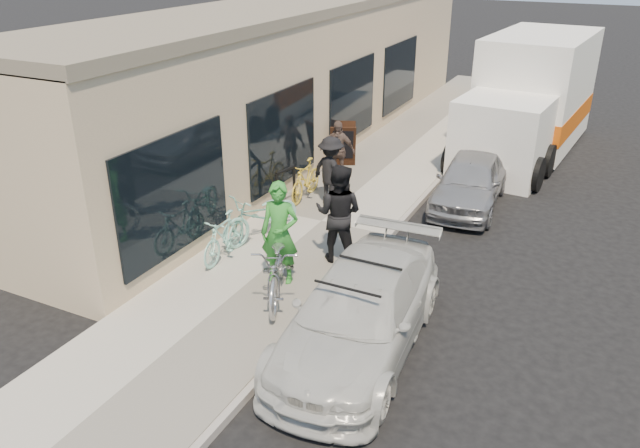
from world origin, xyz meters
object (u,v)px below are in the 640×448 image
(sedan_white, at_px, (359,312))
(woman_rider, at_px, (280,233))
(moving_truck, at_px, (530,101))
(bystander_b, at_px, (337,151))
(tandem_bike, at_px, (278,267))
(cruiser_bike_b, at_px, (261,216))
(sandwich_board, at_px, (343,144))
(cruiser_bike_a, at_px, (224,237))
(sedan_silver, at_px, (470,181))
(man_standing, at_px, (339,213))
(bystander_a, at_px, (331,171))
(cruiser_bike_c, at_px, (306,180))
(bike_rack, at_px, (286,185))

(sedan_white, height_order, woman_rider, woman_rider)
(moving_truck, distance_m, bystander_b, 6.42)
(woman_rider, bearing_deg, tandem_bike, -75.44)
(cruiser_bike_b, bearing_deg, woman_rider, -28.88)
(sandwich_board, xyz_separation_m, cruiser_bike_a, (0.22, -5.98, -0.13))
(sedan_white, xyz_separation_m, sedan_silver, (0.10, 6.41, -0.04))
(cruiser_bike_b, bearing_deg, man_standing, 14.88)
(woman_rider, relative_size, bystander_a, 1.16)
(sandwich_board, height_order, cruiser_bike_c, sandwich_board)
(sandwich_board, bearing_deg, cruiser_bike_b, -110.09)
(sandwich_board, distance_m, bystander_a, 2.81)
(sedan_silver, xyz_separation_m, woman_rider, (-2.10, -5.32, 0.48))
(sedan_silver, height_order, cruiser_bike_a, sedan_silver)
(sandwich_board, bearing_deg, woman_rider, -100.43)
(cruiser_bike_b, bearing_deg, sedan_silver, 69.33)
(cruiser_bike_a, relative_size, cruiser_bike_c, 0.97)
(bystander_a, bearing_deg, man_standing, 137.92)
(sandwich_board, xyz_separation_m, bystander_b, (0.36, -1.13, 0.19))
(sedan_white, bearing_deg, tandem_bike, 157.07)
(moving_truck, relative_size, man_standing, 3.60)
(sandwich_board, bearing_deg, cruiser_bike_c, -110.23)
(cruiser_bike_a, bearing_deg, bike_rack, 88.98)
(cruiser_bike_c, bearing_deg, sandwich_board, 91.45)
(moving_truck, bearing_deg, cruiser_bike_c, -115.90)
(cruiser_bike_a, bearing_deg, woman_rider, -15.13)
(bystander_b, bearing_deg, cruiser_bike_c, -105.60)
(man_standing, xyz_separation_m, bystander_a, (-1.31, 2.42, -0.15))
(tandem_bike, relative_size, cruiser_bike_b, 1.10)
(cruiser_bike_b, relative_size, bystander_a, 1.19)
(sedan_silver, distance_m, man_standing, 4.42)
(man_standing, bearing_deg, tandem_bike, 72.97)
(cruiser_bike_a, height_order, cruiser_bike_b, cruiser_bike_b)
(bike_rack, relative_size, moving_truck, 0.14)
(woman_rider, bearing_deg, cruiser_bike_a, 156.64)
(sandwich_board, bearing_deg, cruiser_bike_a, -112.87)
(sedan_white, bearing_deg, cruiser_bike_b, 138.83)
(cruiser_bike_a, xyz_separation_m, cruiser_bike_c, (-0.00, 3.39, 0.02))
(sedan_silver, height_order, woman_rider, woman_rider)
(cruiser_bike_c, relative_size, bystander_b, 1.00)
(bystander_b, bearing_deg, sedan_white, -72.32)
(sedan_white, height_order, tandem_bike, sedan_white)
(bike_rack, bearing_deg, sedan_white, -48.68)
(sedan_white, distance_m, cruiser_bike_b, 4.01)
(sedan_silver, xyz_separation_m, cruiser_bike_b, (-3.30, -4.00, 0.05))
(sedan_white, distance_m, bystander_a, 5.44)
(moving_truck, xyz_separation_m, cruiser_bike_a, (-3.93, -10.00, -0.87))
(bike_rack, distance_m, bystander_a, 1.09)
(sedan_silver, height_order, bystander_b, bystander_b)
(sedan_silver, relative_size, cruiser_bike_a, 2.41)
(sandwich_board, relative_size, woman_rider, 0.60)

